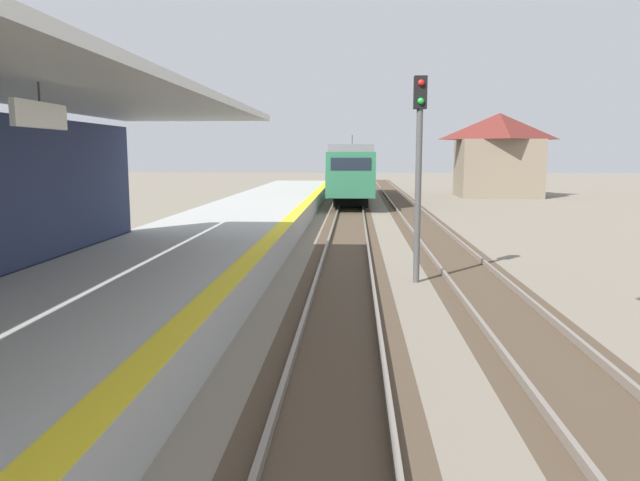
# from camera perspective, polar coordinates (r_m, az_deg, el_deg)

# --- Properties ---
(station_platform) EXTENTS (5.00, 80.00, 0.91)m
(station_platform) POSITION_cam_1_polar(r_m,az_deg,el_deg) (15.96, -13.72, -2.33)
(station_platform) COLOR #A8A8A3
(station_platform) RESTS_ON ground
(track_pair_nearest_platform) EXTENTS (2.34, 120.00, 0.16)m
(track_pair_nearest_platform) POSITION_cam_1_polar(r_m,az_deg,el_deg) (19.27, 2.50, -1.53)
(track_pair_nearest_platform) COLOR #4C3D2D
(track_pair_nearest_platform) RESTS_ON ground
(track_pair_middle) EXTENTS (2.34, 120.00, 0.16)m
(track_pair_middle) POSITION_cam_1_polar(r_m,az_deg,el_deg) (19.53, 12.53, -1.60)
(track_pair_middle) COLOR #4C3D2D
(track_pair_middle) RESTS_ON ground
(approaching_train) EXTENTS (2.93, 19.60, 4.76)m
(approaching_train) POSITION_cam_1_polar(r_m,az_deg,el_deg) (43.76, 3.00, 6.68)
(approaching_train) COLOR #286647
(approaching_train) RESTS_ON ground
(rail_signal_post) EXTENTS (0.32, 0.34, 5.20)m
(rail_signal_post) POSITION_cam_1_polar(r_m,az_deg,el_deg) (15.54, 9.30, 7.70)
(rail_signal_post) COLOR #4C4C4C
(rail_signal_post) RESTS_ON ground
(distant_trackside_house) EXTENTS (6.60, 5.28, 6.40)m
(distant_trackside_house) POSITION_cam_1_polar(r_m,az_deg,el_deg) (48.99, 16.45, 7.87)
(distant_trackside_house) COLOR #7F705B
(distant_trackside_house) RESTS_ON ground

